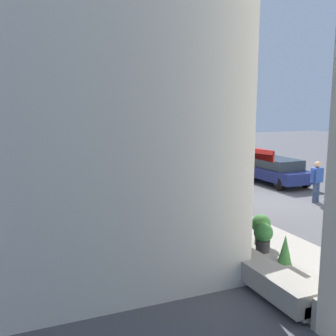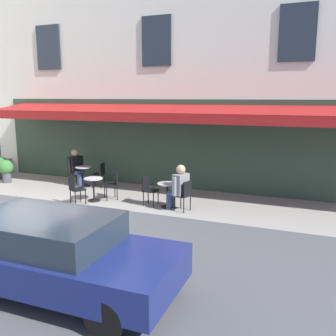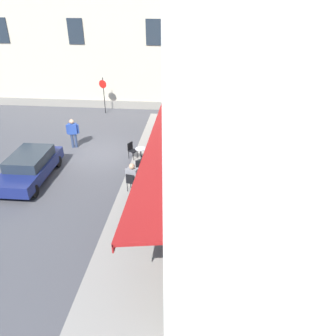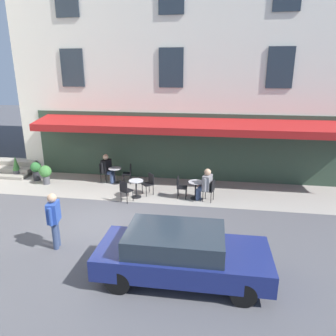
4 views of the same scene
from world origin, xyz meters
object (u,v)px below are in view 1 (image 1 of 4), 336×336
at_px(cafe_table_streetside, 212,193).
at_px(potted_plant_mid_terrace, 285,257).
at_px(seated_companion_in_grey, 180,175).
at_px(potted_plant_under_sign, 263,237).
at_px(cafe_table_near_entrance, 181,182).
at_px(parked_car_navy, 274,170).
at_px(cafe_table_mid_terrace, 194,204).
at_px(cafe_chair_black_under_awning, 183,199).
at_px(cafe_chair_black_facing_street, 227,192).
at_px(walking_pedestrian_in_blue, 317,179).
at_px(seated_patron_in_black, 195,201).
at_px(cafe_chair_black_back_row, 197,190).
at_px(cafe_chair_black_corner_left, 187,183).
at_px(potted_plant_entrance_left, 261,227).
at_px(cafe_chair_black_by_window, 196,207).
at_px(cafe_chair_black_kerbside, 179,178).

relative_size(cafe_table_streetside, potted_plant_mid_terrace, 0.72).
bearing_deg(seated_companion_in_grey, potted_plant_under_sign, -8.85).
distance_m(potted_plant_under_sign, potted_plant_mid_terrace, 1.34).
bearing_deg(cafe_table_near_entrance, potted_plant_under_sign, -8.51).
height_order(cafe_table_near_entrance, parked_car_navy, parked_car_navy).
distance_m(cafe_table_mid_terrace, cafe_chair_black_under_awning, 0.63).
relative_size(cafe_chair_black_facing_street, walking_pedestrian_in_blue, 0.53).
height_order(cafe_table_mid_terrace, seated_companion_in_grey, seated_companion_in_grey).
xyz_separation_m(cafe_table_mid_terrace, parked_car_navy, (-3.85, 6.52, 0.22)).
relative_size(cafe_chair_black_under_awning, seated_patron_in_black, 0.67).
height_order(cafe_chair_black_back_row, seated_companion_in_grey, seated_companion_in_grey).
relative_size(cafe_table_mid_terrace, cafe_table_streetside, 1.00).
relative_size(cafe_chair_black_corner_left, cafe_chair_black_back_row, 1.00).
bearing_deg(cafe_chair_black_facing_street, cafe_table_near_entrance, -164.19).
relative_size(potted_plant_entrance_left, parked_car_navy, 0.21).
bearing_deg(walking_pedestrian_in_blue, cafe_chair_black_corner_left, -126.15).
distance_m(cafe_chair_black_corner_left, cafe_table_mid_terrace, 3.46).
relative_size(cafe_chair_black_by_window, cafe_chair_black_back_row, 1.00).
bearing_deg(cafe_table_mid_terrace, cafe_chair_black_corner_left, 158.33).
relative_size(cafe_table_mid_terrace, parked_car_navy, 0.17).
height_order(cafe_chair_black_by_window, cafe_table_streetside, cafe_chair_black_by_window).
bearing_deg(cafe_chair_black_facing_street, seated_patron_in_black, -55.67).
height_order(seated_patron_in_black, walking_pedestrian_in_blue, walking_pedestrian_in_blue).
bearing_deg(cafe_chair_black_back_row, cafe_chair_black_under_awning, -43.78).
relative_size(cafe_chair_black_kerbside, cafe_chair_black_corner_left, 1.00).
bearing_deg(potted_plant_under_sign, walking_pedestrian_in_blue, 125.35).
xyz_separation_m(cafe_table_mid_terrace, walking_pedestrian_in_blue, (-0.02, 5.66, 0.51)).
bearing_deg(potted_plant_under_sign, cafe_chair_black_kerbside, 170.99).
height_order(cafe_chair_black_facing_street, parked_car_navy, parked_car_navy).
bearing_deg(seated_patron_in_black, potted_plant_entrance_left, 14.34).
bearing_deg(cafe_table_mid_terrace, potted_plant_under_sign, 1.82).
height_order(walking_pedestrian_in_blue, potted_plant_under_sign, walking_pedestrian_in_blue).
height_order(cafe_chair_black_corner_left, cafe_chair_black_by_window, same).
distance_m(cafe_table_streetside, potted_plant_under_sign, 5.49).
relative_size(seated_patron_in_black, potted_plant_entrance_left, 1.51).
distance_m(cafe_chair_black_under_awning, potted_plant_under_sign, 4.53).
height_order(cafe_table_mid_terrace, cafe_table_streetside, same).
relative_size(cafe_chair_black_under_awning, parked_car_navy, 0.21).
bearing_deg(cafe_chair_black_kerbside, cafe_table_near_entrance, -15.20).
relative_size(cafe_chair_black_under_awning, cafe_table_streetside, 1.21).
height_order(cafe_chair_black_back_row, seated_patron_in_black, seated_patron_in_black).
relative_size(cafe_table_mid_terrace, cafe_chair_black_under_awning, 0.82).
xyz_separation_m(cafe_chair_black_under_awning, cafe_chair_black_facing_street, (-0.48, 2.18, 0.00)).
bearing_deg(cafe_table_mid_terrace, cafe_chair_black_by_window, -17.91).
distance_m(cafe_table_mid_terrace, cafe_chair_black_by_window, 0.63).
bearing_deg(cafe_chair_black_by_window, parked_car_navy, 123.58).
bearing_deg(seated_companion_in_grey, seated_patron_in_black, -18.13).
distance_m(cafe_chair_black_back_row, potted_plant_under_sign, 5.85).
distance_m(seated_companion_in_grey, potted_plant_under_sign, 8.26).
bearing_deg(parked_car_navy, potted_plant_mid_terrace, -36.68).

